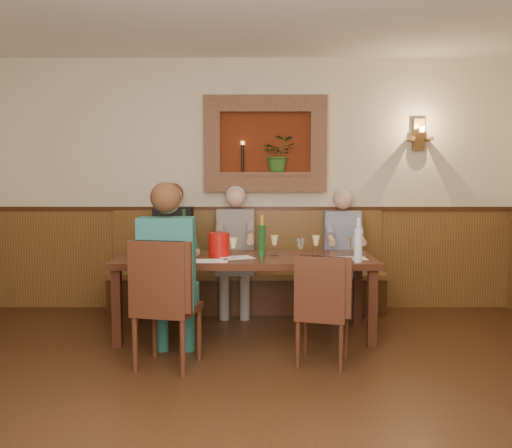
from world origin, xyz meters
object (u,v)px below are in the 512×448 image
Objects in this scene: dining_table at (245,264)px; spittoon_bucket at (219,245)px; bench at (247,282)px; wine_bottle_green_b at (184,236)px; person_chair_front at (169,288)px; person_bench_right at (343,263)px; chair_near_right at (322,332)px; person_bench_left at (172,260)px; person_bench_mid at (235,261)px; chair_near_left at (167,330)px; water_bottle at (358,244)px; wine_bottle_green_a at (262,240)px.

spittoon_bucket is at bearing -179.75° from dining_table.
bench is 1.16m from wine_bottle_green_b.
person_chair_front reaches higher than spittoon_bucket.
person_bench_right is (1.04, -0.10, 0.23)m from bench.
dining_table is 5.59× the size of wine_bottle_green_b.
chair_near_right is at bearing -103.86° from person_bench_right.
bench is 0.86m from person_bench_left.
person_bench_left reaches higher than person_bench_mid.
chair_near_left is 2.64× the size of water_bottle.
person_bench_mid is at bearing 108.31° from wine_bottle_green_a.
chair_near_left is 1.76m from person_bench_left.
spittoon_bucket is (-1.29, -0.84, 0.30)m from person_bench_right.
dining_table is at bearing 176.24° from wine_bottle_green_a.
water_bottle reaches higher than dining_table.
wine_bottle_green_a is at bearing -80.76° from bench.
chair_near_left is at bearing -161.32° from chair_near_right.
person_bench_left is 2.17m from water_bottle.
person_bench_mid is 0.91m from wine_bottle_green_b.
person_bench_right is 0.93× the size of person_chair_front.
bench is 2.06× the size of person_chair_front.
person_bench_left is (-0.21, 1.73, 0.29)m from chair_near_left.
water_bottle is (1.60, 0.56, 0.61)m from chair_near_left.
wine_bottle_green_b is at bearing -157.04° from person_bench_right.
dining_table is at bearing 0.25° from spittoon_bucket.
person_bench_left reaches higher than person_bench_right.
chair_near_right is at bearing -59.40° from wine_bottle_green_a.
person_bench_mid is 0.95× the size of person_chair_front.
dining_table is 1.76× the size of person_bench_right.
person_bench_right is at bearing 0.06° from person_bench_left.
bench is 1.87m from chair_near_right.
wine_bottle_green_b is (-1.63, -0.69, 0.37)m from person_bench_right.
bench is at bearing 70.85° from person_chair_front.
chair_near_left is at bearing -90.58° from wine_bottle_green_b.
spittoon_bucket is at bearing 165.27° from water_bottle.
chair_near_left is 1.80m from water_bottle.
chair_near_right is 0.61× the size of person_chair_front.
person_chair_front reaches higher than chair_near_left.
person_bench_left is at bearing 147.17° from water_bottle.
person_bench_left is 1.32m from wine_bottle_green_a.
person_chair_front is at bearing 100.18° from chair_near_left.
person_bench_right reaches higher than water_bottle.
wine_bottle_green_b is at bearing 157.17° from chair_near_right.
person_bench_left is at bearing -172.57° from bench.
wine_bottle_green_a is (0.16, -0.95, 0.58)m from bench.
person_bench_mid is 3.24× the size of wine_bottle_green_b.
wine_bottle_green_b reaches higher than wine_bottle_green_a.
chair_near_left is 1.21m from wine_bottle_green_b.
person_bench_right is 3.17× the size of wine_bottle_green_b.
wine_bottle_green_a reaches higher than spittoon_bucket.
person_bench_right reaches higher than chair_near_right.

